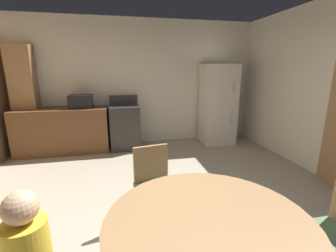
{
  "coord_description": "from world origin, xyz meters",
  "views": [
    {
      "loc": [
        -0.46,
        -2.01,
        1.66
      ],
      "look_at": [
        0.21,
        1.1,
        0.86
      ],
      "focal_mm": 24.5,
      "sensor_mm": 36.0,
      "label": 1
    }
  ],
  "objects_px": {
    "oven_range": "(125,127)",
    "dining_table": "(208,240)",
    "refrigerator": "(218,105)",
    "microwave": "(81,101)",
    "chair_north": "(155,182)"
  },
  "relations": [
    {
      "from": "oven_range",
      "to": "dining_table",
      "type": "height_order",
      "value": "oven_range"
    },
    {
      "from": "refrigerator",
      "to": "dining_table",
      "type": "distance_m",
      "value": 3.98
    },
    {
      "from": "refrigerator",
      "to": "oven_range",
      "type": "bearing_deg",
      "value": 178.51
    },
    {
      "from": "oven_range",
      "to": "dining_table",
      "type": "xyz_separation_m",
      "value": [
        0.4,
        -3.66,
        0.14
      ]
    },
    {
      "from": "microwave",
      "to": "chair_north",
      "type": "xyz_separation_m",
      "value": [
        1.06,
        -2.63,
        -0.53
      ]
    },
    {
      "from": "oven_range",
      "to": "microwave",
      "type": "xyz_separation_m",
      "value": [
        -0.84,
        -0.0,
        0.56
      ]
    },
    {
      "from": "dining_table",
      "to": "microwave",
      "type": "bearing_deg",
      "value": 108.83
    },
    {
      "from": "chair_north",
      "to": "oven_range",
      "type": "bearing_deg",
      "value": 174.81
    },
    {
      "from": "chair_north",
      "to": "dining_table",
      "type": "bearing_deg",
      "value": 0.0
    },
    {
      "from": "oven_range",
      "to": "refrigerator",
      "type": "bearing_deg",
      "value": -1.49
    },
    {
      "from": "oven_range",
      "to": "chair_north",
      "type": "relative_size",
      "value": 1.26
    },
    {
      "from": "refrigerator",
      "to": "chair_north",
      "type": "distance_m",
      "value": 3.19
    },
    {
      "from": "dining_table",
      "to": "chair_north",
      "type": "bearing_deg",
      "value": 100.0
    },
    {
      "from": "dining_table",
      "to": "chair_north",
      "type": "height_order",
      "value": "chair_north"
    },
    {
      "from": "dining_table",
      "to": "chair_north",
      "type": "distance_m",
      "value": 1.05
    }
  ]
}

